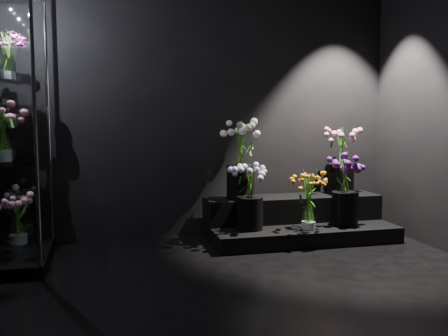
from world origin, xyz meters
name	(u,v)px	position (x,y,z in m)	size (l,w,h in m)	color
floor	(259,306)	(0.00, 0.00, 0.00)	(4.00, 4.00, 0.00)	black
wall_back	(198,96)	(0.00, 2.00, 1.40)	(4.00, 4.00, 0.00)	black
display_riser	(297,221)	(0.92, 1.64, 0.16)	(1.79, 0.80, 0.40)	black
display_case	(6,130)	(-1.68, 1.35, 1.09)	(0.60, 0.99, 2.19)	black
bouquet_orange_bells	(309,199)	(0.91, 1.32, 0.44)	(0.32, 0.32, 0.56)	white
bouquet_lilac	(250,191)	(0.38, 1.46, 0.51)	(0.41, 0.41, 0.63)	black
bouquet_purple	(345,189)	(1.33, 1.42, 0.51)	(0.37, 0.37, 0.66)	black
bouquet_cream_roses	(241,155)	(0.36, 1.72, 0.83)	(0.52, 0.52, 0.75)	black
bouquet_pink_roses	(341,157)	(1.46, 1.77, 0.78)	(0.47, 0.47, 0.68)	black
bouquet_case_pink	(2,131)	(-1.68, 1.21, 1.09)	(0.30, 0.30, 0.45)	white
bouquet_case_magenta	(7,55)	(-1.67, 1.48, 1.70)	(0.22, 0.22, 0.39)	white
bouquet_case_base_pink	(17,216)	(-1.66, 1.61, 0.35)	(0.37, 0.37, 0.47)	white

